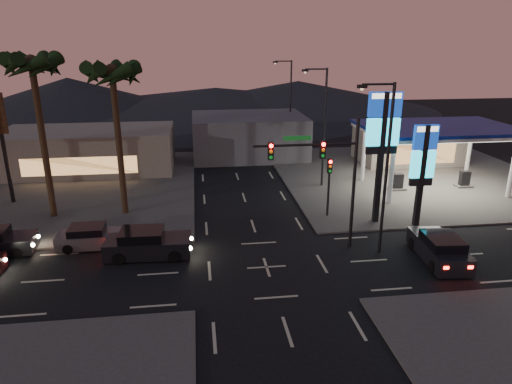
{
  "coord_description": "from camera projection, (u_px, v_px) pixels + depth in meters",
  "views": [
    {
      "loc": [
        -3.58,
        -22.68,
        12.17
      ],
      "look_at": [
        -0.02,
        4.4,
        3.0
      ],
      "focal_mm": 32.0,
      "sensor_mm": 36.0,
      "label": 1
    }
  ],
  "objects": [
    {
      "name": "pedestal_signal",
      "position": [
        329.0,
        178.0,
        31.94
      ],
      "size": [
        0.32,
        0.39,
        4.3
      ],
      "color": "black",
      "rests_on": "ground"
    },
    {
      "name": "car_lane_b_front",
      "position": [
        92.0,
        237.0,
        27.94
      ],
      "size": [
        4.3,
        1.87,
        1.39
      ],
      "color": "#4F4F51",
      "rests_on": "ground"
    },
    {
      "name": "streetlight_mid",
      "position": [
        322.0,
        121.0,
        37.81
      ],
      "size": [
        2.14,
        0.25,
        10.0
      ],
      "color": "black",
      "rests_on": "ground"
    },
    {
      "name": "corner_lot_ne",
      "position": [
        409.0,
        176.0,
        42.63
      ],
      "size": [
        24.0,
        24.0,
        0.12
      ],
      "primitive_type": "cube",
      "color": "#47443F",
      "rests_on": "ground"
    },
    {
      "name": "building_far_mid",
      "position": [
        249.0,
        136.0,
        49.61
      ],
      "size": [
        12.0,
        9.0,
        4.4
      ],
      "primitive_type": "cube",
      "color": "#4C4C51",
      "rests_on": "ground"
    },
    {
      "name": "streetlight_near",
      "position": [
        384.0,
        160.0,
        25.59
      ],
      "size": [
        2.14,
        0.25,
        10.0
      ],
      "color": "black",
      "rests_on": "ground"
    },
    {
      "name": "traffic_signal_mast",
      "position": [
        326.0,
        166.0,
        26.3
      ],
      "size": [
        6.1,
        0.39,
        8.0
      ],
      "color": "black",
      "rests_on": "ground"
    },
    {
      "name": "hill_right",
      "position": [
        298.0,
        95.0,
        83.08
      ],
      "size": [
        50.0,
        50.0,
        5.0
      ],
      "primitive_type": "cone",
      "color": "black",
      "rests_on": "ground"
    },
    {
      "name": "pylon_sign_tall",
      "position": [
        383.0,
        132.0,
        29.82
      ],
      "size": [
        2.2,
        0.35,
        9.0
      ],
      "color": "black",
      "rests_on": "ground"
    },
    {
      "name": "gas_station",
      "position": [
        438.0,
        130.0,
        37.27
      ],
      "size": [
        12.2,
        8.2,
        5.47
      ],
      "color": "silver",
      "rests_on": "ground"
    },
    {
      "name": "building_far_west",
      "position": [
        89.0,
        150.0,
        43.94
      ],
      "size": [
        16.0,
        8.0,
        4.0
      ],
      "primitive_type": "cube",
      "color": "#726B5B",
      "rests_on": "ground"
    },
    {
      "name": "palm_a",
      "position": [
        113.0,
        82.0,
        30.44
      ],
      "size": [
        4.41,
        4.41,
        10.86
      ],
      "color": "black",
      "rests_on": "ground"
    },
    {
      "name": "car_lane_a_front",
      "position": [
        147.0,
        244.0,
        26.75
      ],
      "size": [
        5.15,
        2.32,
        1.65
      ],
      "color": "black",
      "rests_on": "ground"
    },
    {
      "name": "pylon_sign_short",
      "position": [
        423.0,
        160.0,
        29.74
      ],
      "size": [
        1.6,
        0.35,
        7.0
      ],
      "color": "black",
      "rests_on": "ground"
    },
    {
      "name": "streetlight_far",
      "position": [
        289.0,
        100.0,
        50.97
      ],
      "size": [
        2.14,
        0.25,
        10.0
      ],
      "color": "black",
      "rests_on": "ground"
    },
    {
      "name": "corner_lot_nw",
      "position": [
        52.0,
        189.0,
        38.67
      ],
      "size": [
        24.0,
        24.0,
        0.12
      ],
      "primitive_type": "cube",
      "color": "#47443F",
      "rests_on": "ground"
    },
    {
      "name": "convenience_store",
      "position": [
        408.0,
        143.0,
        46.96
      ],
      "size": [
        10.0,
        6.0,
        4.0
      ],
      "primitive_type": "cube",
      "color": "#726B5B",
      "rests_on": "ground"
    },
    {
      "name": "palm_b",
      "position": [
        33.0,
        75.0,
        29.65
      ],
      "size": [
        4.41,
        4.41,
        11.46
      ],
      "color": "black",
      "rests_on": "ground"
    },
    {
      "name": "hill_center",
      "position": [
        216.0,
        99.0,
        81.38
      ],
      "size": [
        60.0,
        60.0,
        4.0
      ],
      "primitive_type": "cone",
      "color": "black",
      "rests_on": "ground"
    },
    {
      "name": "hill_left",
      "position": [
        69.0,
        96.0,
        77.97
      ],
      "size": [
        40.0,
        40.0,
        6.0
      ],
      "primitive_type": "cone",
      "color": "black",
      "rests_on": "ground"
    },
    {
      "name": "suv_station",
      "position": [
        440.0,
        249.0,
        26.19
      ],
      "size": [
        2.43,
        4.99,
        1.61
      ],
      "color": "black",
      "rests_on": "ground"
    },
    {
      "name": "ground",
      "position": [
        267.0,
        267.0,
        25.63
      ],
      "size": [
        140.0,
        140.0,
        0.0
      ],
      "primitive_type": "plane",
      "color": "black",
      "rests_on": "ground"
    }
  ]
}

